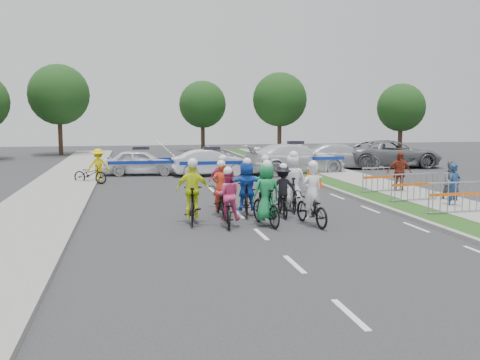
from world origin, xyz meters
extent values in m
plane|color=#28282B|center=(0.00, 0.00, 0.00)|extent=(90.00, 90.00, 0.00)
cube|color=gray|center=(5.10, 5.00, 0.06)|extent=(0.20, 60.00, 0.12)
cube|color=#164315|center=(5.80, 5.00, 0.06)|extent=(1.20, 60.00, 0.11)
cube|color=gray|center=(7.60, 5.00, 0.07)|extent=(2.40, 60.00, 0.13)
cube|color=gray|center=(-6.50, 5.00, 0.07)|extent=(3.00, 60.00, 0.13)
imported|color=black|center=(1.74, 0.93, 0.49)|extent=(0.92, 1.96, 0.99)
imported|color=white|center=(1.74, 0.88, 1.00)|extent=(0.65, 0.48, 1.65)
sphere|color=white|center=(1.74, 0.83, 1.78)|extent=(0.29, 0.29, 0.29)
imported|color=black|center=(0.42, 1.13, 0.56)|extent=(0.85, 1.91, 1.11)
imported|color=#188543|center=(0.42, 1.08, 1.01)|extent=(0.90, 0.67, 1.67)
sphere|color=white|center=(0.42, 1.03, 1.80)|extent=(0.29, 0.29, 0.29)
imported|color=black|center=(-0.70, 1.30, 0.45)|extent=(0.81, 1.78, 0.90)
imported|color=#DB3C77|center=(-0.70, 1.25, 0.93)|extent=(0.79, 0.65, 1.50)
sphere|color=white|center=(-0.70, 1.20, 1.62)|extent=(0.26, 0.26, 0.26)
imported|color=black|center=(-1.64, 1.91, 0.56)|extent=(0.79, 1.93, 1.12)
imported|color=#EAFE1A|center=(-1.64, 1.86, 1.02)|extent=(1.04, 0.55, 1.69)
sphere|color=white|center=(-1.64, 1.81, 1.82)|extent=(0.29, 0.29, 0.29)
imported|color=black|center=(1.31, 2.49, 0.44)|extent=(0.77, 1.74, 0.88)
imported|color=black|center=(1.31, 2.44, 0.92)|extent=(1.01, 0.65, 1.47)
sphere|color=white|center=(1.31, 2.39, 1.59)|extent=(0.25, 0.25, 0.25)
imported|color=black|center=(0.21, 2.84, 0.54)|extent=(0.82, 1.85, 1.07)
imported|color=blue|center=(0.21, 2.79, 0.99)|extent=(1.56, 0.74, 1.61)
sphere|color=white|center=(0.21, 2.74, 1.74)|extent=(0.28, 0.28, 0.28)
imported|color=black|center=(-0.62, 2.94, 0.47)|extent=(0.67, 1.79, 0.93)
imported|color=red|center=(-0.62, 2.89, 0.96)|extent=(0.58, 0.39, 1.55)
sphere|color=white|center=(-0.62, 2.84, 1.68)|extent=(0.27, 0.27, 0.27)
imported|color=black|center=(1.93, 3.42, 0.58)|extent=(0.88, 2.00, 1.16)
imported|color=white|center=(1.93, 3.37, 1.05)|extent=(0.94, 0.70, 1.74)
sphere|color=white|center=(1.93, 3.32, 1.88)|extent=(0.30, 0.30, 0.30)
imported|color=black|center=(1.14, 4.16, 0.48)|extent=(0.96, 1.91, 0.96)
imported|color=green|center=(1.14, 4.11, 0.98)|extent=(0.87, 0.74, 1.59)
sphere|color=white|center=(1.14, 4.06, 1.72)|extent=(0.28, 0.28, 0.28)
imported|color=black|center=(-0.31, 4.38, 0.53)|extent=(0.77, 1.83, 1.07)
imported|color=#D13A81|center=(-0.31, 4.33, 0.98)|extent=(0.99, 0.53, 1.60)
sphere|color=white|center=(-0.31, 4.28, 1.73)|extent=(0.28, 0.28, 0.28)
imported|color=silver|center=(-2.86, 15.58, 0.69)|extent=(4.22, 2.12, 1.38)
imported|color=silver|center=(0.84, 14.52, 0.69)|extent=(4.28, 1.68, 1.39)
imported|color=silver|center=(5.50, 14.39, 0.83)|extent=(5.99, 3.11, 1.66)
imported|color=#BCBCC1|center=(9.15, 16.73, 0.75)|extent=(5.42, 2.80, 1.50)
imported|color=slate|center=(12.47, 16.74, 0.84)|extent=(6.28, 3.28, 1.69)
imported|color=navy|center=(7.49, 2.59, 0.79)|extent=(0.66, 0.52, 1.58)
imported|color=#5D5C62|center=(8.14, 3.72, 0.78)|extent=(0.80, 0.65, 1.56)
imported|color=maroon|center=(7.36, 6.21, 0.88)|extent=(1.09, 0.63, 1.76)
imported|color=yellow|center=(-4.95, 12.61, 0.81)|extent=(1.10, 0.68, 1.63)
cube|color=#F24C0C|center=(4.87, 8.88, 0.01)|extent=(0.40, 0.40, 0.03)
cone|color=#F24C0C|center=(4.87, 8.88, 0.35)|extent=(0.36, 0.36, 0.70)
cylinder|color=silver|center=(4.87, 8.88, 0.45)|extent=(0.29, 0.29, 0.08)
cube|color=#F24C0C|center=(5.79, 12.82, 0.01)|extent=(0.40, 0.40, 0.03)
cone|color=#F24C0C|center=(5.79, 12.82, 0.35)|extent=(0.36, 0.36, 0.70)
cylinder|color=silver|center=(5.79, 12.82, 0.45)|extent=(0.29, 0.29, 0.08)
imported|color=black|center=(-5.31, 12.26, 0.46)|extent=(1.82, 1.36, 0.91)
cylinder|color=#382619|center=(9.00, 30.00, 1.62)|extent=(0.36, 0.36, 3.25)
sphere|color=#113714|center=(9.00, 30.00, 4.55)|extent=(4.55, 4.55, 4.55)
cylinder|color=#382619|center=(18.00, 26.00, 1.38)|extent=(0.36, 0.36, 2.75)
sphere|color=#113714|center=(18.00, 26.00, 3.85)|extent=(3.85, 3.85, 3.85)
cylinder|color=#382619|center=(-9.00, 32.00, 1.75)|extent=(0.36, 0.36, 3.50)
sphere|color=#113714|center=(-9.00, 32.00, 4.90)|extent=(4.90, 4.90, 4.90)
cylinder|color=#382619|center=(3.00, 34.00, 1.50)|extent=(0.36, 0.36, 3.00)
sphere|color=#113714|center=(3.00, 34.00, 4.20)|extent=(4.20, 4.20, 4.20)
camera|label=1|loc=(-3.43, -13.80, 3.21)|focal=40.00mm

